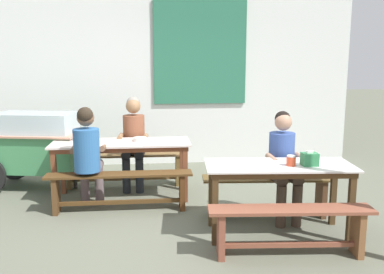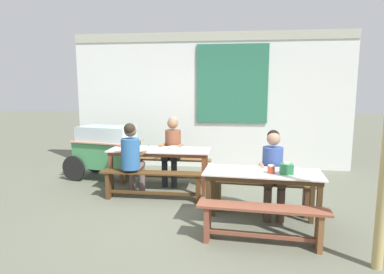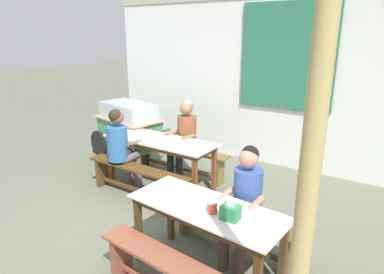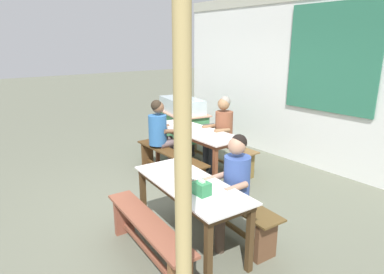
% 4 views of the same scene
% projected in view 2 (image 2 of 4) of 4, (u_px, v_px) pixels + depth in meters
% --- Properties ---
extents(ground_plane, '(40.00, 40.00, 0.00)m').
position_uv_depth(ground_plane, '(198.00, 210.00, 4.91)').
color(ground_plane, '#626554').
extents(backdrop_wall, '(6.29, 0.23, 3.06)m').
position_uv_depth(backdrop_wall, '(211.00, 98.00, 7.42)').
color(backdrop_wall, white).
rests_on(backdrop_wall, ground_plane).
extents(dining_table_far, '(1.79, 0.65, 0.75)m').
position_uv_depth(dining_table_far, '(160.00, 153.00, 5.80)').
color(dining_table_far, silver).
rests_on(dining_table_far, ground_plane).
extents(dining_table_near, '(1.55, 0.74, 0.75)m').
position_uv_depth(dining_table_near, '(262.00, 178.00, 4.24)').
color(dining_table_near, silver).
rests_on(dining_table_near, ground_plane).
extents(bench_far_back, '(1.79, 0.25, 0.47)m').
position_uv_depth(bench_far_back, '(166.00, 167.00, 6.36)').
color(bench_far_back, brown).
rests_on(bench_far_back, ground_plane).
extents(bench_far_front, '(1.74, 0.26, 0.47)m').
position_uv_depth(bench_far_front, '(153.00, 181.00, 5.35)').
color(bench_far_front, '#4F3418').
rests_on(bench_far_front, ground_plane).
extents(bench_near_back, '(1.53, 0.43, 0.47)m').
position_uv_depth(bench_near_back, '(261.00, 193.00, 4.79)').
color(bench_near_back, brown).
rests_on(bench_near_back, ground_plane).
extents(bench_near_front, '(1.54, 0.39, 0.47)m').
position_uv_depth(bench_near_front, '(262.00, 219.00, 3.79)').
color(bench_near_front, brown).
rests_on(bench_near_front, ground_plane).
extents(food_cart, '(1.71, 1.01, 1.07)m').
position_uv_depth(food_cart, '(106.00, 148.00, 6.55)').
color(food_cart, '#45925A').
rests_on(food_cart, ground_plane).
extents(person_left_back_turned, '(0.42, 0.52, 1.27)m').
position_uv_depth(person_left_back_turned, '(132.00, 155.00, 5.40)').
color(person_left_back_turned, '#6C5B5D').
rests_on(person_left_back_turned, ground_plane).
extents(person_center_facing, '(0.43, 0.53, 1.30)m').
position_uv_depth(person_center_facing, '(172.00, 146.00, 6.21)').
color(person_center_facing, '#20252A').
rests_on(person_center_facing, ground_plane).
extents(person_right_near_table, '(0.40, 0.52, 1.24)m').
position_uv_depth(person_right_near_table, '(273.00, 168.00, 4.63)').
color(person_right_near_table, '#47372B').
rests_on(person_right_near_table, ground_plane).
extents(tissue_box, '(0.16, 0.13, 0.15)m').
position_uv_depth(tissue_box, '(286.00, 169.00, 4.10)').
color(tissue_box, '#2F7F4B').
rests_on(tissue_box, dining_table_near).
extents(condiment_jar, '(0.09, 0.09, 0.11)m').
position_uv_depth(condiment_jar, '(271.00, 169.00, 4.14)').
color(condiment_jar, '#E04C2C').
rests_on(condiment_jar, dining_table_near).
extents(soup_bowl, '(0.18, 0.18, 0.05)m').
position_uv_depth(soup_bowl, '(173.00, 148.00, 5.78)').
color(soup_bowl, silver).
rests_on(soup_bowl, dining_table_far).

